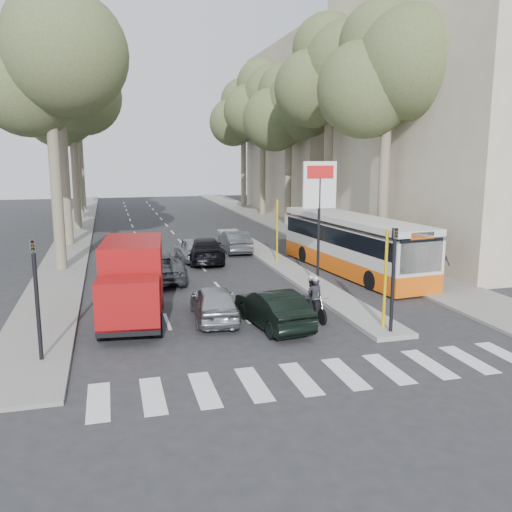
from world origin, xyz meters
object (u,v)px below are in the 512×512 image
Objects in this scene: red_truck at (132,280)px; silver_hatchback at (214,303)px; motorcycle at (313,298)px; dark_hatchback at (273,308)px; city_bus at (352,243)px.

silver_hatchback is at bearing -6.92° from red_truck.
motorcycle reaches higher than silver_hatchback.
red_truck reaches higher than motorcycle.
dark_hatchback is 0.72× the size of red_truck.
dark_hatchback is at bearing 148.96° from silver_hatchback.
city_bus is (8.23, 6.05, 0.86)m from silver_hatchback.
red_truck is 6.52m from motorcycle.
city_bus is 8.26m from motorcycle.
silver_hatchback is 3.01m from red_truck.
dark_hatchback is 5.08m from red_truck.
city_bus is at bearing 32.15° from red_truck.
city_bus is 5.75× the size of motorcycle.
motorcycle is (3.52, -0.70, 0.10)m from silver_hatchback.
red_truck is at bearing 166.24° from motorcycle.
silver_hatchback is 1.97× the size of motorcycle.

